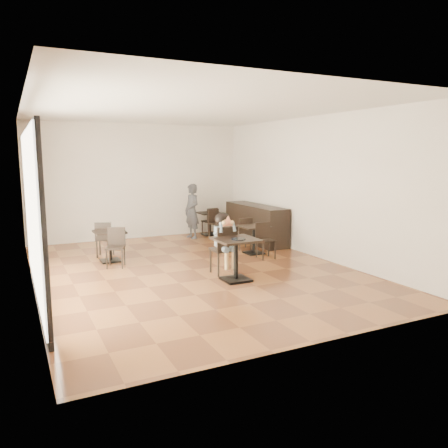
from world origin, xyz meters
TOP-DOWN VIEW (x-y plane):
  - floor at (0.00, 0.00)m, footprint 6.00×8.00m
  - ceiling at (0.00, 0.00)m, footprint 6.00×8.00m
  - wall_back at (0.00, 4.00)m, footprint 6.00×0.01m
  - wall_front at (0.00, -4.00)m, footprint 6.00×0.01m
  - wall_left at (-3.00, 0.00)m, footprint 0.01×8.00m
  - wall_right at (3.00, 0.00)m, footprint 0.01×8.00m
  - storefront_window at (-2.97, -0.50)m, footprint 0.04×4.50m
  - child_table at (0.42, -1.09)m, footprint 0.76×0.76m
  - child_chair at (0.42, -0.54)m, footprint 0.43×0.43m
  - child at (0.42, -0.54)m, footprint 0.43×0.60m
  - plate at (0.42, -1.19)m, footprint 0.27×0.27m
  - pizza_slice at (0.42, -0.73)m, footprint 0.28×0.22m
  - adult_patron at (1.30, 3.25)m, footprint 0.46×0.61m
  - cafe_table_mid at (1.87, 0.75)m, footprint 0.67×0.67m
  - cafe_table_left at (-1.37, 1.46)m, footprint 0.84×0.84m
  - cafe_table_back at (1.95, 3.50)m, footprint 0.73×0.73m
  - chair_mid_a at (1.87, 1.30)m, footprint 0.38×0.38m
  - chair_mid_b at (1.87, 0.20)m, footprint 0.38×0.38m
  - chair_left_a at (-1.37, 2.01)m, footprint 0.48×0.48m
  - chair_left_b at (-1.37, 0.91)m, footprint 0.48×0.48m
  - chair_back_a at (1.95, 3.50)m, footprint 0.42×0.42m
  - chair_back_b at (1.95, 3.00)m, footprint 0.42×0.42m
  - service_counter at (2.65, 2.00)m, footprint 0.60×2.40m

SIDE VIEW (x-z plane):
  - floor at x=0.00m, z-range -0.01..0.01m
  - cafe_table_mid at x=1.87m, z-range 0.00..0.67m
  - cafe_table_back at x=1.95m, z-range 0.00..0.67m
  - cafe_table_left at x=-1.37m, z-range 0.00..0.68m
  - child_table at x=0.42m, z-range 0.00..0.80m
  - chair_mid_a at x=1.87m, z-range 0.00..0.81m
  - chair_mid_b at x=1.87m, z-range 0.00..0.81m
  - chair_back_a at x=1.95m, z-range 0.00..0.81m
  - chair_back_b at x=1.95m, z-range 0.00..0.81m
  - chair_left_a at x=-1.37m, z-range 0.00..0.82m
  - chair_left_b at x=-1.37m, z-range 0.00..0.82m
  - child_chair at x=0.42m, z-range 0.00..0.96m
  - service_counter at x=2.65m, z-range 0.00..1.00m
  - child at x=0.42m, z-range 0.00..1.21m
  - adult_patron at x=1.30m, z-range 0.00..1.54m
  - plate at x=0.42m, z-range 0.80..0.82m
  - pizza_slice at x=0.42m, z-range 1.01..1.08m
  - storefront_window at x=-2.97m, z-range 0.10..2.70m
  - wall_back at x=0.00m, z-range 0.00..3.20m
  - wall_front at x=0.00m, z-range 0.00..3.20m
  - wall_left at x=-3.00m, z-range 0.00..3.20m
  - wall_right at x=3.00m, z-range 0.00..3.20m
  - ceiling at x=0.00m, z-range 3.20..3.21m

